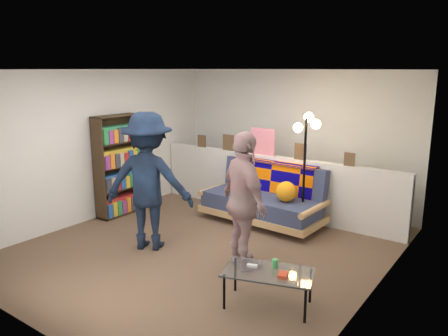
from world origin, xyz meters
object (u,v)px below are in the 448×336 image
floor_lamp (306,148)px  bookshelf (119,169)px  person_right (244,202)px  futon_sofa (265,198)px  coffee_table (269,274)px  person_left (148,181)px

floor_lamp → bookshelf: bearing=-158.7°
person_right → floor_lamp: bearing=-59.3°
futon_sofa → coffee_table: futon_sofa is taller
futon_sofa → person_right: 1.79m
coffee_table → floor_lamp: 2.51m
futon_sofa → bookshelf: bearing=-153.8°
floor_lamp → coffee_table: bearing=-72.9°
futon_sofa → bookshelf: bookshelf is taller
bookshelf → floor_lamp: size_ratio=0.94×
person_left → person_right: person_left is taller
bookshelf → person_right: bearing=-10.4°
floor_lamp → person_right: 1.69m
bookshelf → person_left: 1.61m
futon_sofa → floor_lamp: 1.09m
futon_sofa → person_right: (0.64, -1.60, 0.46)m
person_left → coffee_table: bearing=143.0°
futon_sofa → coffee_table: bearing=-58.6°
futon_sofa → person_left: (-0.77, -1.80, 0.54)m
floor_lamp → person_right: size_ratio=1.05×
person_left → bookshelf: bearing=-52.9°
floor_lamp → person_right: bearing=-90.6°
futon_sofa → floor_lamp: floor_lamp is taller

